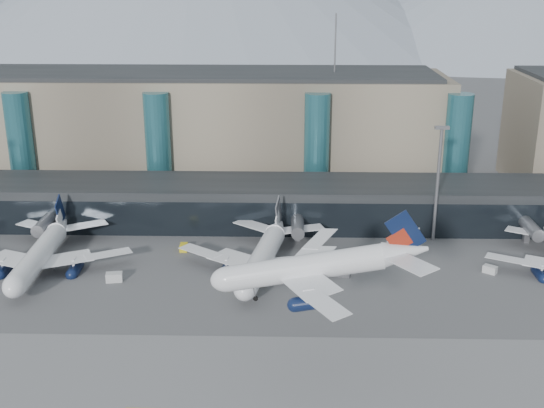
{
  "coord_description": "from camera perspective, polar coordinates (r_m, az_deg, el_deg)",
  "views": [
    {
      "loc": [
        -2.25,
        -92.61,
        56.3
      ],
      "look_at": [
        -5.22,
        32.0,
        13.6
      ],
      "focal_mm": 45.0,
      "sensor_mm": 36.0,
      "label": 1
    }
  ],
  "objects": [
    {
      "name": "veh_c",
      "position": [
        133.86,
        5.88,
        -5.67
      ],
      "size": [
        3.34,
        2.21,
        1.71
      ],
      "primitive_type": "cube",
      "rotation": [
        0.0,
        0.0,
        -0.2
      ],
      "color": "#49494E",
      "rests_on": "ground"
    },
    {
      "name": "terminal_main",
      "position": [
        188.5,
        -5.63,
        6.3
      ],
      "size": [
        130.0,
        30.0,
        31.0
      ],
      "color": "gray",
      "rests_on": "ground"
    },
    {
      "name": "veh_h",
      "position": [
        132.26,
        -2.69,
        -5.85
      ],
      "size": [
        3.81,
        2.67,
        1.91
      ],
      "primitive_type": "cube",
      "rotation": [
        0.0,
        0.0,
        0.27
      ],
      "color": "yellow",
      "rests_on": "ground"
    },
    {
      "name": "ground",
      "position": [
        108.41,
        2.41,
        -12.4
      ],
      "size": [
        900.0,
        900.0,
        0.0
      ],
      "primitive_type": "plane",
      "color": "#515154",
      "rests_on": "ground"
    },
    {
      "name": "concourse",
      "position": [
        158.88,
        2.1,
        0.05
      ],
      "size": [
        170.0,
        27.0,
        10.0
      ],
      "color": "black",
      "rests_on": "ground"
    },
    {
      "name": "jet_parked_mid",
      "position": [
        135.32,
        -0.53,
        -3.54
      ],
      "size": [
        37.33,
        37.82,
        12.21
      ],
      "rotation": [
        0.0,
        0.0,
        1.39
      ],
      "color": "white",
      "rests_on": "ground"
    },
    {
      "name": "lightmast_mid",
      "position": [
        150.22,
        13.71,
        2.17
      ],
      "size": [
        3.0,
        1.2,
        25.6
      ],
      "color": "slate",
      "rests_on": "ground"
    },
    {
      "name": "veh_g",
      "position": [
        141.14,
        17.77,
        -5.23
      ],
      "size": [
        2.96,
        2.76,
        1.5
      ],
      "primitive_type": "cube",
      "rotation": [
        0.0,
        0.0,
        -0.65
      ],
      "color": "silver",
      "rests_on": "ground"
    },
    {
      "name": "veh_b",
      "position": [
        146.1,
        -7.4,
        -3.62
      ],
      "size": [
        1.61,
        2.55,
        1.45
      ],
      "primitive_type": "cube",
      "rotation": [
        0.0,
        0.0,
        1.6
      ],
      "color": "yellow",
      "rests_on": "ground"
    },
    {
      "name": "jet_parked_left",
      "position": [
        143.96,
        -18.61,
        -3.2
      ],
      "size": [
        37.3,
        36.26,
        12.01
      ],
      "rotation": [
        0.0,
        0.0,
        1.61
      ],
      "color": "white",
      "rests_on": "ground"
    },
    {
      "name": "teal_towers",
      "position": [
        172.38,
        -2.92,
        4.69
      ],
      "size": [
        116.4,
        19.4,
        46.0
      ],
      "color": "#286571",
      "rests_on": "ground"
    },
    {
      "name": "veh_a",
      "position": [
        134.35,
        -13.06,
        -5.98
      ],
      "size": [
        3.31,
        2.18,
        1.73
      ],
      "primitive_type": "cube",
      "rotation": [
        0.0,
        0.0,
        0.15
      ],
      "color": "silver",
      "rests_on": "ground"
    },
    {
      "name": "veh_d",
      "position": [
        145.22,
        9.86,
        -3.82
      ],
      "size": [
        2.72,
        3.45,
        1.74
      ],
      "primitive_type": "cube",
      "rotation": [
        0.0,
        0.0,
        1.16
      ],
      "color": "silver",
      "rests_on": "ground"
    },
    {
      "name": "hero_jet",
      "position": [
        95.28,
        4.6,
        -4.65
      ],
      "size": [
        30.94,
        32.11,
        10.33
      ],
      "rotation": [
        0.0,
        -0.17,
        -0.0
      ],
      "color": "white",
      "rests_on": "ground"
    }
  ]
}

